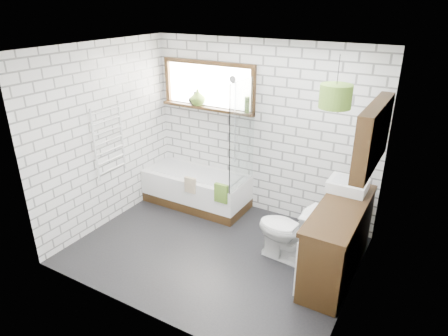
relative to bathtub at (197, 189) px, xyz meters
The scene contains 22 objects.
floor 1.32m from the bathtub, 46.82° to the right, with size 3.40×2.60×0.01m, color black.
ceiling 2.59m from the bathtub, 46.82° to the right, with size 3.40×2.60×0.01m, color white.
wall_back 1.38m from the bathtub, 22.00° to the left, with size 3.40×0.01×2.50m, color white.
wall_front 2.61m from the bathtub, 68.47° to the right, with size 3.40×0.01×2.50m, color white.
wall_left 1.59m from the bathtub, 130.81° to the right, with size 0.01×2.60×2.50m, color white.
wall_right 2.93m from the bathtub, 20.05° to the right, with size 0.01×2.60×2.50m, color white.
window 1.57m from the bathtub, 83.08° to the left, with size 1.52×0.16×0.68m, color black.
towel_radiator 1.54m from the bathtub, 129.21° to the right, with size 0.06×0.52×1.00m, color white.
mirror_cabinet 2.89m from the bathtub, ahead, with size 0.16×1.20×0.70m, color black.
shower_riser 1.24m from the bathtub, 32.74° to the left, with size 0.02×0.02×1.30m, color silver.
bathtub is the anchor object (origin of this frame).
shower_screen 1.28m from the bathtub, ahead, with size 0.02×0.72×1.50m, color white.
towel_green 0.78m from the bathtub, 28.49° to the right, with size 0.20×0.05×0.27m, color #4E7422.
towel_beige 0.45m from the bathtub, 69.20° to the right, with size 0.18×0.04×0.23m, color tan.
vanity 2.42m from the bathtub, 14.25° to the right, with size 0.49×1.51×0.87m, color black.
basin 2.39m from the bathtub, ahead, with size 0.44×0.39×0.13m, color white.
tap 2.56m from the bathtub, ahead, with size 0.03×0.03×0.17m, color silver.
toilet 1.87m from the bathtub, 19.96° to the right, with size 0.77×0.44×0.78m, color white.
vase_olive 1.38m from the bathtub, 114.13° to the left, with size 0.23×0.23×0.24m, color #557925.
vase_dark 1.36m from the bathtub, 121.59° to the left, with size 0.19×0.19×0.20m, color black.
bottle 1.53m from the bathtub, 22.41° to the left, with size 0.07×0.07×0.22m, color #557925.
pendant 2.92m from the bathtub, 17.99° to the right, with size 0.32×0.32×0.23m, color #4E7422.
Camera 1 is at (2.26, -3.65, 3.00)m, focal length 32.00 mm.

